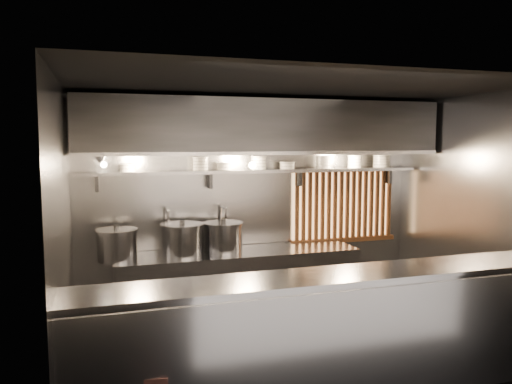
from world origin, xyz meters
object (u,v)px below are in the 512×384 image
stock_pot_left (117,245)px  stock_pot_right (223,237)px  heat_lamp (101,159)px  stock_pot_mid (182,239)px  pendant_bulb (252,165)px

stock_pot_left → stock_pot_right: bearing=3.2°
stock_pot_right → stock_pot_left: bearing=-176.8°
heat_lamp → stock_pot_mid: size_ratio=0.56×
heat_lamp → stock_pot_left: heat_lamp is taller
pendant_bulb → stock_pot_mid: 1.25m
stock_pot_left → stock_pot_mid: (0.75, 0.02, 0.01)m
pendant_bulb → stock_pot_right: size_ratio=0.34×
stock_pot_right → stock_pot_mid: bearing=-174.5°
pendant_bulb → stock_pot_left: 1.87m
stock_pot_left → stock_pot_right: (1.27, 0.07, 0.00)m
stock_pot_left → stock_pot_mid: bearing=1.6°
pendant_bulb → stock_pot_right: 0.96m
stock_pot_left → stock_pot_right: 1.27m
pendant_bulb → stock_pot_mid: size_ratio=0.30×
stock_pot_mid → pendant_bulb: bearing=5.1°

